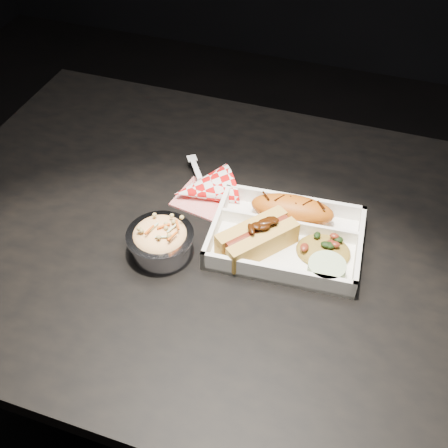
{
  "coord_description": "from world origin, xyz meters",
  "views": [
    {
      "loc": [
        0.18,
        -0.65,
        1.45
      ],
      "look_at": [
        -0.03,
        -0.04,
        0.81
      ],
      "focal_mm": 45.0,
      "sensor_mm": 36.0,
      "label": 1
    }
  ],
  "objects": [
    {
      "name": "floor",
      "position": [
        0.0,
        0.0,
        -0.03
      ],
      "size": [
        4.0,
        4.0,
        0.05
      ],
      "primitive_type": "cube",
      "color": "black",
      "rests_on": "ground"
    },
    {
      "name": "dining_table",
      "position": [
        0.0,
        0.0,
        0.66
      ],
      "size": [
        1.2,
        0.8,
        0.75
      ],
      "color": "black",
      "rests_on": "ground"
    },
    {
      "name": "food_tray",
      "position": [
        0.07,
        0.0,
        0.76
      ],
      "size": [
        0.26,
        0.2,
        0.04
      ],
      "rotation": [
        0.0,
        0.0,
        0.08
      ],
      "color": "white",
      "rests_on": "dining_table"
    },
    {
      "name": "fried_pastry",
      "position": [
        0.06,
        0.06,
        0.78
      ],
      "size": [
        0.15,
        0.07,
        0.05
      ],
      "primitive_type": "ellipsoid",
      "rotation": [
        0.0,
        0.0,
        0.08
      ],
      "color": "#BF5B13",
      "rests_on": "food_tray"
    },
    {
      "name": "hotdog",
      "position": [
        0.02,
        -0.03,
        0.78
      ],
      "size": [
        0.13,
        0.14,
        0.06
      ],
      "rotation": [
        0.0,
        0.0,
        0.91
      ],
      "color": "gold",
      "rests_on": "food_tray"
    },
    {
      "name": "fried_rice_mound",
      "position": [
        0.13,
        -0.0,
        0.77
      ],
      "size": [
        0.1,
        0.08,
        0.03
      ],
      "primitive_type": "ellipsoid",
      "rotation": [
        0.0,
        0.0,
        0.08
      ],
      "color": "olive",
      "rests_on": "food_tray"
    },
    {
      "name": "cupcake_liner",
      "position": [
        0.15,
        -0.05,
        0.77
      ],
      "size": [
        0.06,
        0.06,
        0.03
      ],
      "primitive_type": "cylinder",
      "color": "#B5D09D",
      "rests_on": "food_tray"
    },
    {
      "name": "foil_coleslaw_cup",
      "position": [
        -0.12,
        -0.08,
        0.78
      ],
      "size": [
        0.11,
        0.11,
        0.07
      ],
      "color": "silver",
      "rests_on": "dining_table"
    },
    {
      "name": "napkin_fork",
      "position": [
        -0.11,
        0.07,
        0.77
      ],
      "size": [
        0.15,
        0.16,
        0.1
      ],
      "rotation": [
        0.0,
        0.0,
        -0.97
      ],
      "color": "red",
      "rests_on": "dining_table"
    }
  ]
}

